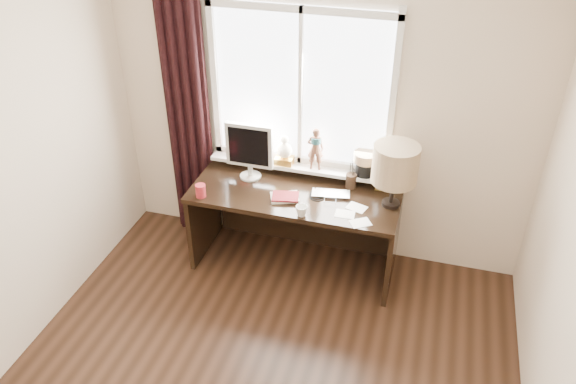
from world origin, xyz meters
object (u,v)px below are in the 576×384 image
(mug, at_px, (302,211))
(table_lamp, at_px, (395,165))
(red_cup, at_px, (201,191))
(desk, at_px, (298,210))
(laptop, at_px, (331,194))
(monitor, at_px, (249,148))

(mug, relative_size, table_lamp, 0.17)
(mug, bearing_deg, table_lamp, 27.46)
(red_cup, distance_m, desk, 0.85)
(laptop, bearing_deg, mug, -123.94)
(monitor, bearing_deg, table_lamp, -4.64)
(red_cup, bearing_deg, desk, 26.96)
(table_lamp, bearing_deg, monitor, 175.36)
(mug, bearing_deg, laptop, 65.06)
(laptop, relative_size, monitor, 0.62)
(red_cup, height_order, monitor, monitor)
(red_cup, height_order, desk, red_cup)
(red_cup, bearing_deg, mug, -2.28)
(red_cup, distance_m, table_lamp, 1.54)
(table_lamp, bearing_deg, desk, 175.26)
(laptop, bearing_deg, table_lamp, -9.94)
(mug, relative_size, red_cup, 0.85)
(laptop, distance_m, mug, 0.37)
(desk, height_order, monitor, monitor)
(mug, bearing_deg, monitor, 142.69)
(desk, xyz_separation_m, monitor, (-0.43, 0.03, 0.52))
(laptop, relative_size, desk, 0.18)
(desk, bearing_deg, table_lamp, -4.74)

